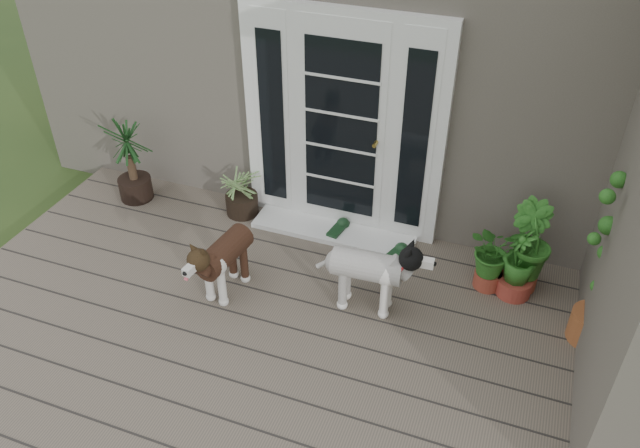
% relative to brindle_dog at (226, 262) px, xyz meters
% --- Properties ---
extents(deck, '(6.20, 4.60, 0.12)m').
position_rel_brindle_dog_xyz_m(deck, '(0.79, -0.90, -0.37)').
color(deck, '#6B5B4C').
rests_on(deck, ground).
extents(house_main, '(7.40, 4.00, 3.10)m').
position_rel_brindle_dog_xyz_m(house_main, '(0.79, 3.35, 1.12)').
color(house_main, '#665E54').
rests_on(house_main, ground).
extents(door_unit, '(1.90, 0.14, 2.15)m').
position_rel_brindle_dog_xyz_m(door_unit, '(0.59, 1.30, 0.76)').
color(door_unit, white).
rests_on(door_unit, deck).
extents(door_step, '(1.60, 0.40, 0.05)m').
position_rel_brindle_dog_xyz_m(door_step, '(0.59, 1.10, -0.29)').
color(door_step, white).
rests_on(door_step, deck).
extents(brindle_dog, '(0.41, 0.78, 0.62)m').
position_rel_brindle_dog_xyz_m(brindle_dog, '(0.00, 0.00, 0.00)').
color(brindle_dog, '#3F2317').
rests_on(brindle_dog, deck).
extents(white_dog, '(0.80, 0.38, 0.65)m').
position_rel_brindle_dog_xyz_m(white_dog, '(1.18, 0.22, 0.01)').
color(white_dog, silver).
rests_on(white_dog, deck).
extents(spider_plant, '(0.66, 0.66, 0.58)m').
position_rel_brindle_dog_xyz_m(spider_plant, '(-0.40, 1.10, -0.02)').
color(spider_plant, '#9ABE75').
rests_on(spider_plant, deck).
extents(yucca, '(0.79, 0.79, 0.94)m').
position_rel_brindle_dog_xyz_m(yucca, '(-1.58, 0.97, 0.16)').
color(yucca, black).
rests_on(yucca, deck).
extents(herb_a, '(0.62, 0.62, 0.56)m').
position_rel_brindle_dog_xyz_m(herb_a, '(2.11, 0.85, -0.03)').
color(herb_a, '#1C5317').
rests_on(herb_a, deck).
extents(herb_b, '(0.59, 0.59, 0.64)m').
position_rel_brindle_dog_xyz_m(herb_b, '(2.39, 0.94, 0.01)').
color(herb_b, '#19581B').
rests_on(herb_b, deck).
extents(herb_c, '(0.34, 0.34, 0.52)m').
position_rel_brindle_dog_xyz_m(herb_c, '(2.34, 0.83, -0.05)').
color(herb_c, '#1A5919').
rests_on(herb_c, deck).
extents(sapling, '(0.72, 0.72, 1.84)m').
position_rel_brindle_dog_xyz_m(sapling, '(2.97, 0.49, 0.61)').
color(sapling, '#1C5A19').
rests_on(sapling, deck).
extents(clog_left, '(0.21, 0.35, 0.10)m').
position_rel_brindle_dog_xyz_m(clog_left, '(0.63, 1.10, -0.26)').
color(clog_left, '#15351A').
rests_on(clog_left, deck).
extents(clog_right, '(0.26, 0.37, 0.10)m').
position_rel_brindle_dog_xyz_m(clog_right, '(1.26, 0.92, -0.26)').
color(clog_right, '#16381C').
rests_on(clog_right, deck).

